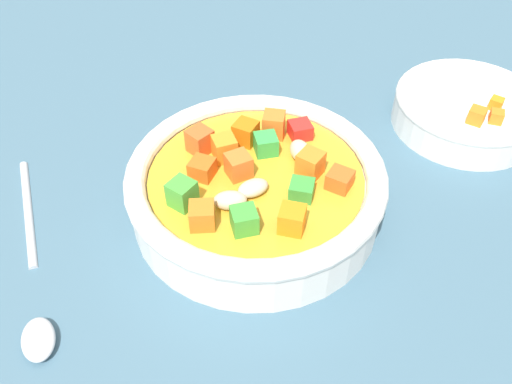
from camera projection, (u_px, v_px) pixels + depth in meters
ground_plane at (256, 218)px, 45.03cm from camera, size 140.00×140.00×2.00cm
soup_bowl_main at (256, 187)px, 42.44cm from camera, size 20.39×20.39×5.98cm
spoon at (33, 277)px, 38.89cm from camera, size 20.80×4.80×1.10cm
side_bowl_small at (463, 107)px, 51.54cm from camera, size 13.87×13.87×4.04cm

